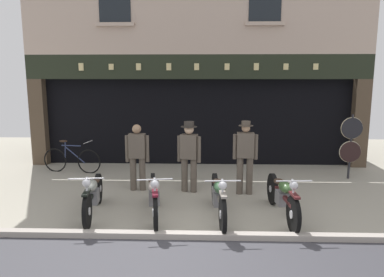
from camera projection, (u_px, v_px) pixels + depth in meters
The scene contains 12 objects.
ground at pixel (188, 275), 4.99m from camera, with size 22.07×22.00×0.18m.
shop_facade at pixel (198, 103), 12.55m from camera, with size 10.37×4.42×6.54m.
motorcycle_left at pixel (93, 194), 6.97m from camera, with size 0.62×1.95×0.92m.
motorcycle_center_left at pixel (154, 195), 6.89m from camera, with size 0.62×2.01×0.93m.
motorcycle_center at pixel (219, 196), 6.82m from camera, with size 0.62×2.07×0.94m.
motorcycle_center_right at pixel (282, 196), 6.86m from camera, with size 0.62×2.10×0.92m.
salesman_left at pixel (137, 154), 8.46m from camera, with size 0.56×0.25×1.58m.
shopkeeper_center at pixel (189, 153), 8.33m from camera, with size 0.55×0.37×1.66m.
salesman_right at pixel (245, 154), 8.16m from camera, with size 0.56×0.32×1.69m.
tyre_sign_pole at pixel (351, 141), 9.40m from camera, with size 0.57×0.06×1.71m.
advert_board_near at pixel (150, 110), 11.04m from camera, with size 0.80×0.03×0.95m.
leaning_bicycle at pixel (72, 159), 10.15m from camera, with size 1.71×0.50×0.93m.
Camera 1 is at (0.20, -5.58, 2.66)m, focal length 33.75 mm.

